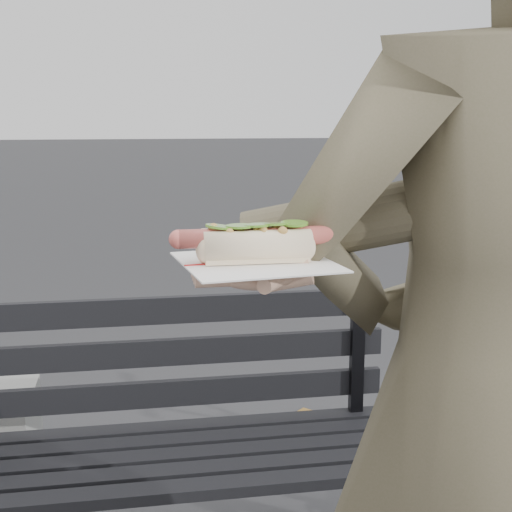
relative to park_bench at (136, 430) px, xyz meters
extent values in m
cylinder|color=black|center=(0.68, 0.10, -0.30)|extent=(0.04, 0.04, 0.45)
cube|color=black|center=(0.01, -0.25, -0.06)|extent=(1.50, 0.07, 0.03)
cube|color=black|center=(0.01, -0.16, -0.06)|extent=(1.50, 0.07, 0.03)
cube|color=black|center=(0.01, -0.07, -0.06)|extent=(1.50, 0.07, 0.03)
cube|color=black|center=(0.01, 0.02, -0.06)|extent=(1.50, 0.07, 0.03)
cube|color=black|center=(0.01, 0.11, -0.06)|extent=(1.50, 0.07, 0.03)
cube|color=black|center=(0.68, 0.12, 0.15)|extent=(0.04, 0.03, 0.42)
cube|color=black|center=(0.01, 0.14, 0.05)|extent=(1.50, 0.02, 0.08)
cube|color=black|center=(0.01, 0.14, 0.18)|extent=(1.50, 0.02, 0.08)
cube|color=black|center=(0.01, 0.14, 0.31)|extent=(1.50, 0.02, 0.08)
imported|color=#4E4A34|center=(0.54, -0.93, 0.42)|extent=(0.75, 0.56, 1.88)
cylinder|color=#4E4A34|center=(0.42, -0.93, 0.74)|extent=(0.51, 0.23, 0.19)
cylinder|color=#D8A384|center=(0.21, -1.00, 0.67)|extent=(0.09, 0.08, 0.07)
ellipsoid|color=#D8A384|center=(0.17, -1.01, 0.67)|extent=(0.10, 0.11, 0.03)
cylinder|color=#D8A384|center=(0.12, -1.04, 0.67)|extent=(0.06, 0.02, 0.02)
cylinder|color=#D8A384|center=(0.12, -1.02, 0.67)|extent=(0.06, 0.02, 0.02)
cylinder|color=#D8A384|center=(0.12, -1.00, 0.67)|extent=(0.06, 0.02, 0.02)
cylinder|color=#D8A384|center=(0.12, -0.98, 0.67)|extent=(0.06, 0.02, 0.02)
cylinder|color=#D8A384|center=(0.18, -1.06, 0.67)|extent=(0.04, 0.05, 0.02)
cube|color=white|center=(0.17, -1.01, 0.69)|extent=(0.21, 0.21, 0.00)
cube|color=#B21E1E|center=(0.17, -1.01, 0.69)|extent=(0.19, 0.03, 0.00)
cylinder|color=#C6554C|center=(0.17, -1.01, 0.72)|extent=(0.20, 0.02, 0.02)
sphere|color=#C6554C|center=(0.07, -1.01, 0.72)|extent=(0.02, 0.02, 0.02)
sphere|color=#C6554C|center=(0.27, -1.01, 0.72)|extent=(0.03, 0.02, 0.02)
sphere|color=#9E6B2D|center=(0.20, -1.00, 0.73)|extent=(0.01, 0.01, 0.01)
sphere|color=#9E6B2D|center=(0.15, -1.00, 0.73)|extent=(0.01, 0.01, 0.01)
sphere|color=#9E6B2D|center=(0.20, -1.00, 0.73)|extent=(0.01, 0.01, 0.01)
sphere|color=#9E6B2D|center=(0.17, -0.99, 0.72)|extent=(0.01, 0.01, 0.01)
sphere|color=#9E6B2D|center=(0.23, -0.99, 0.73)|extent=(0.01, 0.01, 0.01)
sphere|color=#9E6B2D|center=(0.18, -1.02, 0.72)|extent=(0.01, 0.01, 0.01)
sphere|color=#9E6B2D|center=(0.21, -0.99, 0.72)|extent=(0.01, 0.01, 0.01)
sphere|color=#9E6B2D|center=(0.21, -1.01, 0.72)|extent=(0.01, 0.01, 0.01)
sphere|color=#9E6B2D|center=(0.18, -1.02, 0.73)|extent=(0.01, 0.01, 0.01)
sphere|color=#9E6B2D|center=(0.16, -1.01, 0.72)|extent=(0.01, 0.01, 0.01)
sphere|color=#9E6B2D|center=(0.23, -1.01, 0.73)|extent=(0.01, 0.01, 0.01)
sphere|color=#9E6B2D|center=(0.12, -1.00, 0.73)|extent=(0.01, 0.01, 0.01)
sphere|color=#9E6B2D|center=(0.11, -0.99, 0.72)|extent=(0.01, 0.01, 0.01)
sphere|color=#9E6B2D|center=(0.18, -1.02, 0.73)|extent=(0.01, 0.01, 0.01)
sphere|color=#9E6B2D|center=(0.23, -1.00, 0.73)|extent=(0.01, 0.01, 0.01)
sphere|color=#9E6B2D|center=(0.11, -1.00, 0.72)|extent=(0.01, 0.01, 0.01)
sphere|color=#9E6B2D|center=(0.17, -1.01, 0.73)|extent=(0.01, 0.01, 0.01)
sphere|color=#9E6B2D|center=(0.20, -1.03, 0.73)|extent=(0.01, 0.01, 0.01)
sphere|color=#9E6B2D|center=(0.19, -1.02, 0.72)|extent=(0.01, 0.01, 0.01)
sphere|color=#9E6B2D|center=(0.17, -1.01, 0.72)|extent=(0.01, 0.01, 0.01)
sphere|color=#9E6B2D|center=(0.18, -1.00, 0.72)|extent=(0.01, 0.01, 0.01)
sphere|color=#9E6B2D|center=(0.13, -1.02, 0.73)|extent=(0.01, 0.01, 0.01)
sphere|color=#9E6B2D|center=(0.12, -1.00, 0.73)|extent=(0.01, 0.01, 0.01)
sphere|color=#9E6B2D|center=(0.15, -1.00, 0.72)|extent=(0.01, 0.01, 0.01)
cylinder|color=#579428|center=(0.12, -1.00, 0.73)|extent=(0.04, 0.04, 0.01)
cylinder|color=#579428|center=(0.15, -1.01, 0.73)|extent=(0.04, 0.04, 0.00)
cylinder|color=#579428|center=(0.17, -1.01, 0.73)|extent=(0.04, 0.04, 0.01)
cylinder|color=#579428|center=(0.20, -1.01, 0.73)|extent=(0.04, 0.04, 0.01)
cylinder|color=#579428|center=(0.22, -1.01, 0.74)|extent=(0.04, 0.04, 0.01)
cube|color=brown|center=(1.36, 0.91, -0.52)|extent=(0.06, 0.08, 0.00)
cube|color=brown|center=(0.80, 1.19, -0.52)|extent=(0.09, 0.10, 0.00)
camera|label=1|loc=(0.02, -1.90, 0.88)|focal=50.00mm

